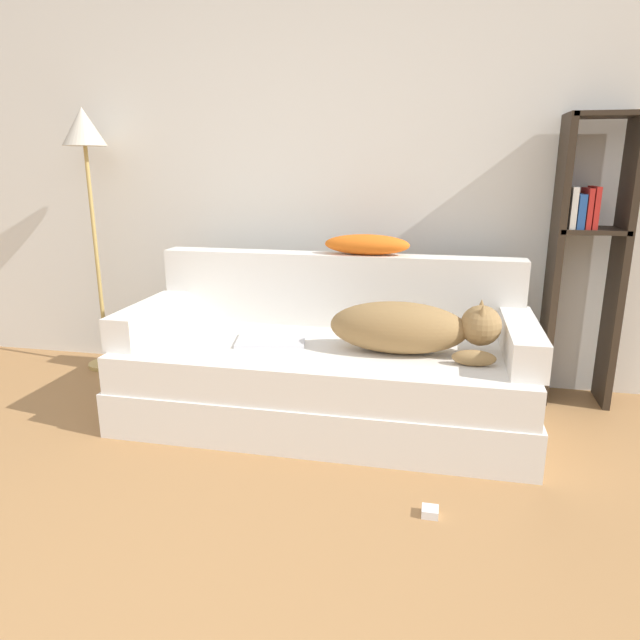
% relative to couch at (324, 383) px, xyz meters
% --- Properties ---
extents(wall_back, '(8.17, 0.06, 2.70)m').
position_rel_couch_xyz_m(wall_back, '(-0.12, 0.72, 1.15)').
color(wall_back, silver).
rests_on(wall_back, ground_plane).
extents(couch, '(2.00, 0.88, 0.40)m').
position_rel_couch_xyz_m(couch, '(0.00, 0.00, 0.00)').
color(couch, silver).
rests_on(couch, ground_plane).
extents(couch_backrest, '(1.96, 0.15, 0.40)m').
position_rel_couch_xyz_m(couch_backrest, '(0.00, 0.37, 0.40)').
color(couch_backrest, silver).
rests_on(couch_backrest, couch).
extents(couch_arm_left, '(0.15, 0.69, 0.16)m').
position_rel_couch_xyz_m(couch_arm_left, '(-0.92, -0.01, 0.28)').
color(couch_arm_left, silver).
rests_on(couch_arm_left, couch).
extents(couch_arm_right, '(0.15, 0.69, 0.16)m').
position_rel_couch_xyz_m(couch_arm_right, '(0.92, -0.01, 0.28)').
color(couch_arm_right, silver).
rests_on(couch_arm_right, couch).
extents(dog, '(0.79, 0.28, 0.27)m').
position_rel_couch_xyz_m(dog, '(0.42, -0.05, 0.33)').
color(dog, olive).
rests_on(dog, couch).
extents(laptop, '(0.38, 0.30, 0.02)m').
position_rel_couch_xyz_m(laptop, '(-0.27, -0.02, 0.21)').
color(laptop, silver).
rests_on(laptop, couch).
extents(throw_pillow, '(0.45, 0.15, 0.11)m').
position_rel_couch_xyz_m(throw_pillow, '(0.15, 0.37, 0.65)').
color(throw_pillow, orange).
rests_on(throw_pillow, couch_backrest).
extents(bookshelf, '(0.35, 0.26, 1.51)m').
position_rel_couch_xyz_m(bookshelf, '(1.28, 0.53, 0.64)').
color(bookshelf, '#2D2319').
rests_on(bookshelf, ground_plane).
extents(floor_lamp, '(0.25, 0.25, 1.58)m').
position_rel_couch_xyz_m(floor_lamp, '(-1.53, 0.48, 1.11)').
color(floor_lamp, tan).
rests_on(floor_lamp, ground_plane).
extents(power_adapter, '(0.06, 0.06, 0.03)m').
position_rel_couch_xyz_m(power_adapter, '(0.56, -0.74, -0.18)').
color(power_adapter, white).
rests_on(power_adapter, ground_plane).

